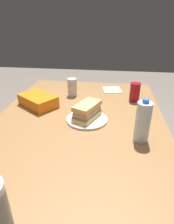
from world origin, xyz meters
name	(u,v)px	position (x,y,z in m)	size (l,w,h in m)	color
ground_plane	(79,221)	(0.00, 0.00, 0.00)	(8.00, 8.00, 0.00)	#70665B
dining_table	(76,143)	(0.00, 0.00, 0.65)	(1.49, 0.94, 0.74)	olive
paper_plate	(87,119)	(0.08, -0.05, 0.75)	(0.22, 0.22, 0.01)	white
sandwich	(87,111)	(0.09, -0.05, 0.80)	(0.21, 0.15, 0.08)	#DBB26B
soda_can_red	(135,92)	(0.39, -0.32, 0.80)	(0.07, 0.07, 0.12)	maroon
chip_bag	(38,101)	(0.23, 0.28, 0.78)	(0.23, 0.15, 0.07)	orange
water_bottle_tall	(143,122)	(-0.07, -0.31, 0.84)	(0.07, 0.07, 0.20)	silver
soda_can_silver	(72,87)	(0.43, 0.10, 0.80)	(0.07, 0.07, 0.12)	silver
paper_napkin	(112,90)	(0.58, -0.17, 0.75)	(0.13, 0.13, 0.01)	white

